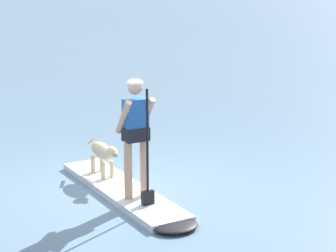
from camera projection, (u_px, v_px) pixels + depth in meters
name	position (u px, v px, depth m)	size (l,w,h in m)	color
ground_plane	(122.00, 193.00, 9.51)	(400.00, 400.00, 0.00)	slate
paddleboard	(128.00, 194.00, 9.30)	(3.52, 1.48, 0.10)	silver
person_paddler	(136.00, 130.00, 8.81)	(0.66, 0.56, 1.76)	tan
dog	(103.00, 153.00, 9.95)	(1.11, 0.39, 0.57)	#CCB78C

